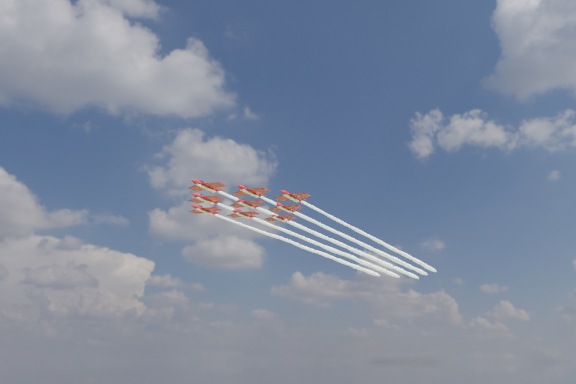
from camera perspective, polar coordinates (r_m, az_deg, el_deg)
name	(u,v)px	position (r m, az deg, el deg)	size (l,w,h in m)	color
jet_lead	(325,238)	(194.99, 3.78, -4.66)	(102.22, 101.87, 2.75)	#A2090E
jet_row2_port	(354,240)	(200.26, 6.71, -4.90)	(102.22, 101.87, 2.75)	#A2090E
jet_row2_starb	(318,244)	(205.87, 3.08, -5.32)	(102.22, 101.87, 2.75)	#A2090E
jet_row3_port	(382,243)	(206.02, 9.48, -5.12)	(102.22, 101.87, 2.75)	#A2090E
jet_row3_centre	(346,247)	(211.01, 5.88, -5.54)	(102.22, 101.87, 2.75)	#A2090E
jet_row3_starb	(312,250)	(216.81, 2.45, -5.92)	(102.22, 101.87, 2.75)	#A2090E
jet_row4_port	(372,249)	(216.63, 8.54, -5.74)	(102.22, 101.87, 2.75)	#A2090E
jet_row4_starb	(338,252)	(221.83, 5.13, -6.12)	(102.22, 101.87, 2.75)	#A2090E
jet_tail	(364,254)	(227.32, 7.69, -6.30)	(102.22, 101.87, 2.75)	#A2090E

